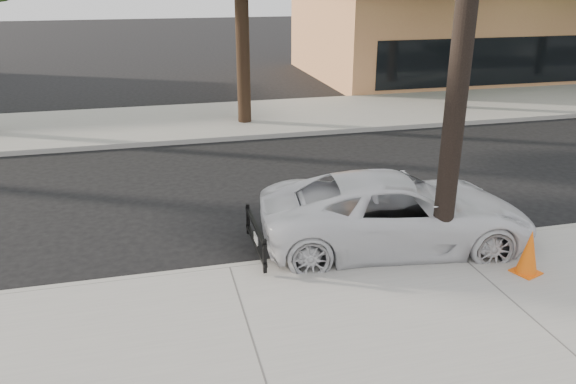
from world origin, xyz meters
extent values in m
plane|color=black|center=(0.00, 0.00, 0.00)|extent=(120.00, 120.00, 0.00)
cube|color=gray|center=(0.00, -4.30, 0.07)|extent=(90.00, 4.40, 0.15)
cube|color=gray|center=(0.00, 8.50, 0.07)|extent=(90.00, 5.00, 0.15)
cube|color=#9E9B93|center=(0.00, -2.10, 0.07)|extent=(90.00, 0.12, 0.16)
cube|color=tan|center=(16.00, 16.00, 2.00)|extent=(18.00, 10.00, 4.00)
cylinder|color=black|center=(2.00, 7.80, 2.53)|extent=(0.44, 0.44, 4.75)
cylinder|color=black|center=(10.00, 8.10, 2.35)|extent=(0.44, 0.44, 4.40)
imported|color=white|center=(3.15, -1.80, 0.69)|extent=(5.24, 2.96, 1.38)
cube|color=#FF640D|center=(4.74, -3.53, 0.16)|extent=(0.51, 0.51, 0.02)
cone|color=#FF640D|center=(4.74, -3.53, 0.53)|extent=(0.45, 0.45, 0.77)
camera|label=1|loc=(-1.07, -10.51, 4.75)|focal=35.00mm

